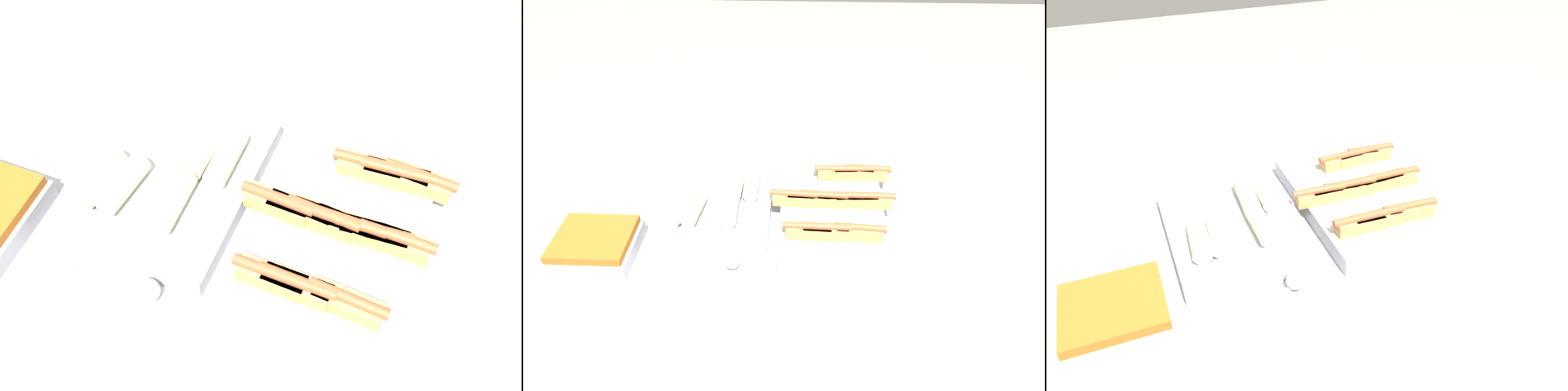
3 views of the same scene
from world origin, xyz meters
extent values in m
plane|color=#ADA393|center=(0.00, 0.00, 0.00)|extent=(12.00, 12.00, 0.00)
cube|color=#A8AAB2|center=(0.00, 0.00, 0.45)|extent=(1.53, 0.72, 0.91)
cube|color=#A8AAB2|center=(0.10, 0.00, 0.93)|extent=(0.33, 0.53, 0.05)
cube|color=tan|center=(0.02, -0.16, 0.97)|extent=(0.14, 0.05, 0.04)
cylinder|color=#C15633|center=(0.02, -0.16, 0.99)|extent=(0.15, 0.03, 0.02)
cube|color=tan|center=(0.17, 0.16, 0.97)|extent=(0.14, 0.05, 0.04)
cylinder|color=#C15633|center=(0.17, 0.16, 0.99)|extent=(0.16, 0.03, 0.02)
cube|color=tan|center=(0.02, 0.00, 0.97)|extent=(0.14, 0.05, 0.04)
cylinder|color=#C15633|center=(0.02, 0.00, 0.99)|extent=(0.16, 0.03, 0.02)
cube|color=tan|center=(0.12, 0.00, 0.97)|extent=(0.14, 0.05, 0.04)
cylinder|color=#C15633|center=(0.12, 0.00, 0.99)|extent=(0.15, 0.03, 0.02)
cube|color=tan|center=(0.17, -0.16, 0.97)|extent=(0.14, 0.05, 0.04)
cylinder|color=#C15633|center=(0.17, -0.16, 0.99)|extent=(0.16, 0.03, 0.02)
cube|color=tan|center=(0.17, 0.00, 0.97)|extent=(0.14, 0.05, 0.04)
cylinder|color=#C15633|center=(0.17, 0.00, 0.99)|extent=(0.16, 0.03, 0.02)
cube|color=tan|center=(-0.03, 0.00, 0.97)|extent=(0.14, 0.05, 0.04)
cylinder|color=#C15633|center=(-0.03, 0.00, 0.99)|extent=(0.16, 0.03, 0.02)
cube|color=tan|center=(0.22, 0.16, 0.97)|extent=(0.14, 0.05, 0.04)
cylinder|color=#C15633|center=(0.22, 0.16, 0.99)|extent=(0.16, 0.03, 0.02)
cube|color=tan|center=(0.07, 0.00, 0.97)|extent=(0.14, 0.06, 0.04)
cylinder|color=#C15633|center=(0.07, 0.00, 0.99)|extent=(0.16, 0.04, 0.02)
cube|color=tan|center=(0.22, 0.00, 0.97)|extent=(0.14, 0.05, 0.04)
cylinder|color=#C15633|center=(0.22, 0.00, 0.99)|extent=(0.15, 0.03, 0.02)
cube|color=tan|center=(0.12, 0.16, 0.97)|extent=(0.14, 0.05, 0.04)
cylinder|color=#C15633|center=(0.12, 0.16, 0.99)|extent=(0.16, 0.03, 0.02)
cube|color=tan|center=(0.07, -0.16, 0.97)|extent=(0.14, 0.05, 0.04)
cylinder|color=#C15633|center=(0.07, -0.16, 0.99)|extent=(0.16, 0.03, 0.02)
cube|color=#A8AAB2|center=(-0.28, 0.00, 0.93)|extent=(0.35, 0.44, 0.05)
cylinder|color=beige|center=(-0.39, -0.08, 0.98)|extent=(0.06, 0.14, 0.05)
cylinder|color=beige|center=(-0.17, 0.07, 0.98)|extent=(0.05, 0.13, 0.05)
cylinder|color=beige|center=(-0.34, -0.07, 0.98)|extent=(0.06, 0.14, 0.05)
cylinder|color=beige|center=(-0.23, -0.07, 0.98)|extent=(0.05, 0.13, 0.05)
cylinder|color=beige|center=(-0.22, 0.07, 0.98)|extent=(0.06, 0.14, 0.05)
cube|color=#A8AAB2|center=(-0.61, -0.22, 0.93)|extent=(0.24, 0.22, 0.05)
cube|color=#B7601E|center=(-0.61, -0.22, 0.97)|extent=(0.22, 0.20, 0.02)
cylinder|color=silver|center=(-0.30, -0.25, 0.91)|extent=(0.21, 0.02, 0.01)
sphere|color=silver|center=(-0.20, -0.25, 0.93)|extent=(0.05, 0.05, 0.05)
camera|label=1|loc=(0.25, -0.80, 2.16)|focal=50.00mm
camera|label=2|loc=(0.00, -1.32, 1.94)|focal=35.00mm
camera|label=3|loc=(-0.51, -1.10, 1.78)|focal=35.00mm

